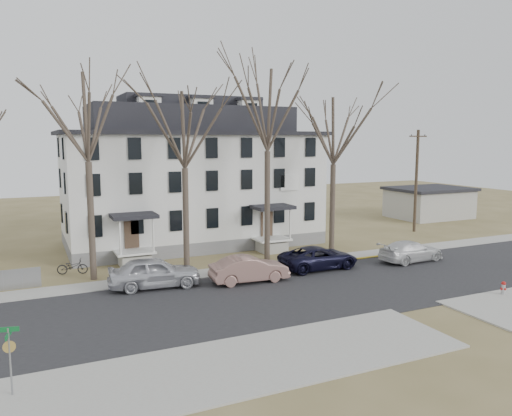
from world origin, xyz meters
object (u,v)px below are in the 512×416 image
boarding_house (192,179)px  car_white (411,252)px  tree_mid_left (184,124)px  street_sign (9,350)px  bicycle_left (72,267)px  tree_far_left (86,110)px  tree_center (268,103)px  tree_mid_right (334,126)px  car_navy (319,258)px  fire_hydrant (503,288)px  car_silver (154,273)px  car_tan (249,270)px  utility_pole_far (416,180)px

boarding_house → car_white: size_ratio=4.16×
tree_mid_left → street_sign: 18.92m
boarding_house → bicycle_left: bearing=-147.3°
tree_far_left → tree_center: bearing=0.0°
tree_mid_right → car_navy: 10.23m
tree_far_left → car_navy: 17.40m
tree_center → car_white: bearing=-27.7°
bicycle_left → fire_hydrant: bearing=-109.4°
car_silver → car_navy: bearing=-86.0°
car_tan → tree_mid_left: bearing=31.6°
car_tan → car_white: bearing=-87.1°
tree_far_left → car_tan: (8.51, -4.66, -9.55)m
tree_mid_left → car_navy: size_ratio=2.37×
boarding_house → fire_hydrant: 24.46m
bicycle_left → car_tan: bearing=-108.4°
street_sign → tree_far_left: bearing=85.4°
boarding_house → bicycle_left: boarding_house is taller
tree_center → utility_pole_far: bearing=13.5°
car_tan → tree_far_left: bearing=64.6°
boarding_house → fire_hydrant: size_ratio=25.49×
boarding_house → tree_mid_right: (8.50, -8.15, 4.22)m
car_silver → car_white: size_ratio=1.06×
utility_pole_far → street_sign: (-33.80, -17.93, -3.26)m
car_silver → street_sign: (-7.32, -10.33, 0.74)m
tree_mid_right → utility_pole_far: bearing=19.3°
car_navy → fire_hydrant: bearing=-145.9°
tree_mid_right → utility_pole_far: size_ratio=1.34×
tree_far_left → car_white: 23.63m
boarding_house → tree_far_left: (-9.00, -8.15, 4.96)m
tree_mid_left → bicycle_left: size_ratio=6.71×
car_silver → car_tan: bearing=-97.1°
car_tan → bicycle_left: bearing=59.9°
boarding_house → tree_center: bearing=-69.8°
tree_center → tree_mid_right: 5.70m
tree_mid_left → tree_center: (6.00, 0.00, 1.48)m
tree_center → car_tan: 11.83m
tree_center → car_silver: tree_center is taller
bicycle_left → street_sign: (-3.20, -15.39, 1.15)m
car_tan → tree_center: bearing=-33.5°
bicycle_left → fire_hydrant: 25.91m
utility_pole_far → car_silver: bearing=-164.0°
car_tan → car_white: size_ratio=0.96×
car_tan → car_navy: size_ratio=0.89×
tree_mid_right → car_silver: bearing=-166.8°
street_sign → car_navy: bearing=41.4°
boarding_house → car_silver: (-5.99, -11.55, -4.48)m
boarding_house → tree_center: (3.00, -8.15, 5.71)m
bicycle_left → fire_hydrant: bicycle_left is taller
utility_pole_far → street_sign: bearing=-152.1°
tree_mid_left → car_navy: (8.01, -3.76, -8.85)m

